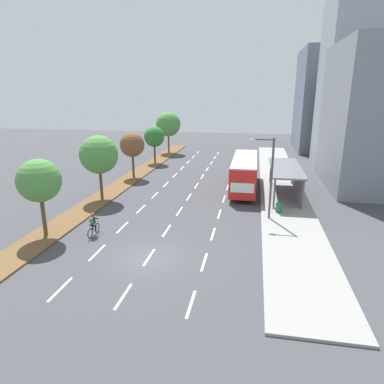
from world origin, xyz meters
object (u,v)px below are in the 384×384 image
object	(u,v)px
bus	(245,170)
median_tree_nearest	(39,181)
cyclist	(93,225)
median_tree_fifth	(168,124)
median_tree_third	(132,145)
streetlight	(269,173)
bus_shelter	(288,178)
trash_bin	(279,207)
median_tree_second	(99,155)
median_tree_fourth	(154,137)

from	to	relation	value
bus	median_tree_nearest	world-z (taller)	median_tree_nearest
cyclist	median_tree_fifth	size ratio (longest dim) A/B	0.27
median_tree_third	streetlight	world-z (taller)	streetlight
median_tree_nearest	streetlight	bearing A→B (deg)	22.11
bus_shelter	median_tree_nearest	distance (m)	22.27
streetlight	trash_bin	world-z (taller)	streetlight
median_tree_fifth	streetlight	bearing A→B (deg)	-61.94
bus_shelter	median_tree_second	bearing A→B (deg)	-166.43
streetlight	cyclist	bearing A→B (deg)	-155.91
bus_shelter	median_tree_third	world-z (taller)	median_tree_third
bus	median_tree_nearest	distance (m)	20.50
bus_shelter	cyclist	distance (m)	19.11
median_tree_second	streetlight	xyz separation A→B (m)	(15.52, -2.60, -0.49)
median_tree_fourth	median_tree_third	bearing A→B (deg)	-90.20
median_tree_second	median_tree_fourth	xyz separation A→B (m)	(-0.02, 17.93, -0.50)
bus	streetlight	world-z (taller)	streetlight
cyclist	trash_bin	distance (m)	15.19
median_tree_nearest	median_tree_third	bearing A→B (deg)	89.65
median_tree_fourth	bus	bearing A→B (deg)	-41.00
median_tree_second	trash_bin	size ratio (longest dim) A/B	7.14
median_tree_third	streetlight	bearing A→B (deg)	-36.62
bus	trash_bin	world-z (taller)	bus
streetlight	bus_shelter	bearing A→B (deg)	72.90
bus_shelter	bus	size ratio (longest dim) A/B	0.85
median_tree_fourth	median_tree_second	bearing A→B (deg)	-89.95
median_tree_second	median_tree_fifth	size ratio (longest dim) A/B	0.89
median_tree_second	median_tree_fourth	world-z (taller)	median_tree_second
bus_shelter	bus	distance (m)	4.75
bus	median_tree_third	bearing A→B (deg)	168.81
cyclist	streetlight	size ratio (longest dim) A/B	0.28
bus	median_tree_nearest	size ratio (longest dim) A/B	2.05
bus_shelter	streetlight	bearing A→B (deg)	-107.10
bus_shelter	cyclist	bearing A→B (deg)	-139.48
median_tree_nearest	median_tree_second	distance (m)	8.97
median_tree_third	median_tree_fifth	size ratio (longest dim) A/B	0.79
bus	cyclist	size ratio (longest dim) A/B	6.20
bus	median_tree_fifth	size ratio (longest dim) A/B	1.65
median_tree_third	trash_bin	bearing A→B (deg)	-31.05
bus_shelter	median_tree_nearest	world-z (taller)	median_tree_nearest
bus	median_tree_third	size ratio (longest dim) A/B	2.10
bus_shelter	median_tree_fifth	xyz separation A→B (m)	(-17.83, 22.65, 3.03)
cyclist	streetlight	distance (m)	13.92
median_tree_fourth	streetlight	size ratio (longest dim) A/B	0.81
median_tree_nearest	median_tree_fifth	bearing A→B (deg)	90.08
cyclist	median_tree_nearest	world-z (taller)	median_tree_nearest
bus_shelter	trash_bin	world-z (taller)	bus_shelter
cyclist	median_tree_nearest	distance (m)	4.75
median_tree_fourth	median_tree_fifth	xyz separation A→B (m)	(-0.19, 8.97, 1.02)
median_tree_nearest	median_tree_second	world-z (taller)	median_tree_second
median_tree_second	bus	bearing A→B (deg)	25.33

